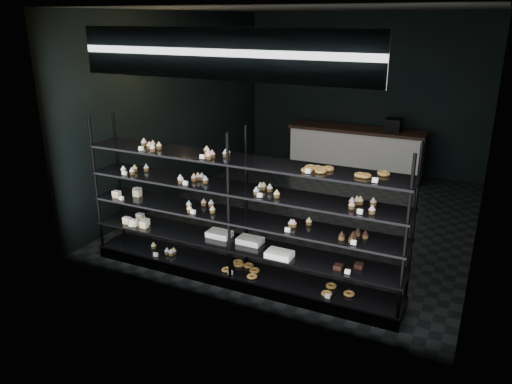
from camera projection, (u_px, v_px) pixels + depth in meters
room at (315, 119)px, 7.72m from camera, size 5.01×6.01×3.20m
display_shelf at (236, 234)px, 6.00m from camera, size 4.00×0.50×1.91m
signage at (218, 54)px, 4.85m from camera, size 3.30×0.05×0.50m
pendant_lamp at (180, 65)px, 7.00m from camera, size 0.31×0.31×0.88m
service_counter at (356, 151)px, 10.19m from camera, size 2.73×0.65×1.23m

